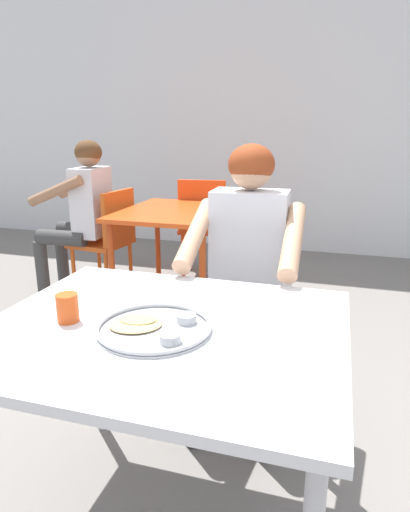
# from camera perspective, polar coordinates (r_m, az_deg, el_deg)

# --- Properties ---
(back_wall) EXTENTS (12.00, 0.12, 3.40)m
(back_wall) POSITION_cam_1_polar(r_m,az_deg,el_deg) (4.95, 13.16, 20.25)
(back_wall) COLOR white
(back_wall) RESTS_ON ground
(table_foreground) EXTENTS (1.07, 0.89, 0.74)m
(table_foreground) POSITION_cam_1_polar(r_m,az_deg,el_deg) (1.38, -5.24, -11.62)
(table_foreground) COLOR silver
(table_foreground) RESTS_ON ground
(thali_tray) EXTENTS (0.34, 0.34, 0.03)m
(thali_tray) POSITION_cam_1_polar(r_m,az_deg,el_deg) (1.31, -6.57, -9.03)
(thali_tray) COLOR #B7BABF
(thali_tray) RESTS_ON table_foreground
(drinking_cup) EXTENTS (0.07, 0.07, 0.09)m
(drinking_cup) POSITION_cam_1_polar(r_m,az_deg,el_deg) (1.41, -17.26, -6.27)
(drinking_cup) COLOR #D84C19
(drinking_cup) RESTS_ON table_foreground
(chair_foreground) EXTENTS (0.40, 0.40, 0.85)m
(chair_foreground) POSITION_cam_1_polar(r_m,az_deg,el_deg) (2.27, 6.11, -5.19)
(chair_foreground) COLOR silver
(chair_foreground) RESTS_ON ground
(diner_foreground) EXTENTS (0.50, 0.56, 1.25)m
(diner_foreground) POSITION_cam_1_polar(r_m,az_deg,el_deg) (1.98, 5.29, -0.71)
(diner_foreground) COLOR #313131
(diner_foreground) RESTS_ON ground
(table_background_red) EXTENTS (0.78, 0.95, 0.73)m
(table_background_red) POSITION_cam_1_polar(r_m,az_deg,el_deg) (3.31, -3.71, 4.46)
(table_background_red) COLOR #E04C19
(table_background_red) RESTS_ON ground
(chair_red_left) EXTENTS (0.46, 0.46, 0.85)m
(chair_red_left) POSITION_cam_1_polar(r_m,az_deg,el_deg) (3.62, -12.25, 2.63)
(chair_red_left) COLOR #CA5119
(chair_red_left) RESTS_ON ground
(chair_red_right) EXTENTS (0.45, 0.48, 0.84)m
(chair_red_right) POSITION_cam_1_polar(r_m,az_deg,el_deg) (3.21, 5.96, 1.13)
(chair_red_right) COLOR #CD5219
(chair_red_right) RESTS_ON ground
(chair_red_far) EXTENTS (0.47, 0.44, 0.89)m
(chair_red_far) POSITION_cam_1_polar(r_m,az_deg,el_deg) (3.90, -0.18, 4.39)
(chair_red_far) COLOR #E04917
(chair_red_far) RESTS_ON ground
(patron_background) EXTENTS (0.57, 0.51, 1.22)m
(patron_background) POSITION_cam_1_polar(r_m,az_deg,el_deg) (3.64, -15.57, 6.36)
(patron_background) COLOR #3C3C3C
(patron_background) RESTS_ON ground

